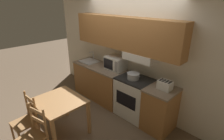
# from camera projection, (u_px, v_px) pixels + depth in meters

# --- Properties ---
(ground_plane) EXTENTS (16.00, 16.00, 0.00)m
(ground_plane) POSITION_uv_depth(u_px,v_px,m) (125.00, 101.00, 4.57)
(ground_plane) COLOR brown
(wall_back) EXTENTS (5.21, 0.38, 2.55)m
(wall_back) POSITION_uv_depth(u_px,v_px,m) (126.00, 45.00, 3.94)
(wall_back) COLOR silver
(wall_back) RESTS_ON ground_plane
(lower_counter_main) EXTENTS (1.52, 0.62, 0.91)m
(lower_counter_main) POSITION_uv_depth(u_px,v_px,m) (100.00, 81.00, 4.63)
(lower_counter_main) COLOR #A36B38
(lower_counter_main) RESTS_ON ground_plane
(lower_counter_right_stub) EXTENTS (0.55, 0.62, 0.91)m
(lower_counter_right_stub) POSITION_uv_depth(u_px,v_px,m) (160.00, 109.00, 3.46)
(lower_counter_right_stub) COLOR #A36B38
(lower_counter_right_stub) RESTS_ON ground_plane
(stove_range) EXTENTS (0.75, 0.59, 0.91)m
(stove_range) POSITION_uv_depth(u_px,v_px,m) (134.00, 97.00, 3.89)
(stove_range) COLOR white
(stove_range) RESTS_ON ground_plane
(cooking_pot) EXTENTS (0.34, 0.27, 0.13)m
(cooking_pot) POSITION_uv_depth(u_px,v_px,m) (133.00, 76.00, 3.68)
(cooking_pot) COLOR #B7BABF
(cooking_pot) RESTS_ON stove_range
(microwave) EXTENTS (0.48, 0.35, 0.31)m
(microwave) POSITION_uv_depth(u_px,v_px,m) (115.00, 63.00, 4.17)
(microwave) COLOR white
(microwave) RESTS_ON lower_counter_main
(toaster) EXTENTS (0.26, 0.19, 0.17)m
(toaster) POSITION_uv_depth(u_px,v_px,m) (165.00, 85.00, 3.25)
(toaster) COLOR white
(toaster) RESTS_ON lower_counter_right_stub
(sink_basin) EXTENTS (0.45, 0.40, 0.26)m
(sink_basin) POSITION_uv_depth(u_px,v_px,m) (89.00, 61.00, 4.72)
(sink_basin) COLOR #B7BABF
(sink_basin) RESTS_ON lower_counter_main
(dining_table) EXTENTS (0.89, 0.80, 0.74)m
(dining_table) POSITION_uv_depth(u_px,v_px,m) (60.00, 105.00, 3.29)
(dining_table) COLOR #B27F4C
(dining_table) RESTS_ON ground_plane
(chair_left_of_table) EXTENTS (0.40, 0.40, 0.93)m
(chair_left_of_table) POSITION_uv_depth(u_px,v_px,m) (26.00, 121.00, 3.16)
(chair_left_of_table) COLOR #B27F4C
(chair_left_of_table) RESTS_ON ground_plane
(chair_right_of_table) EXTENTS (0.46, 0.46, 0.93)m
(chair_right_of_table) POSITION_uv_depth(u_px,v_px,m) (33.00, 136.00, 2.81)
(chair_right_of_table) COLOR #B27F4C
(chair_right_of_table) RESTS_ON ground_plane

